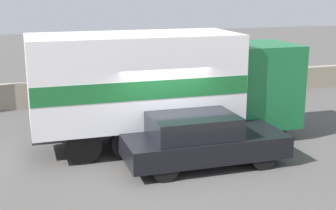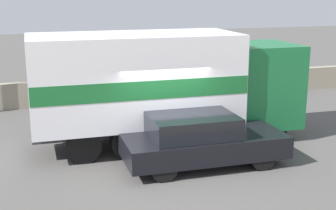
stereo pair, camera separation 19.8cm
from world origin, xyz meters
name	(u,v)px [view 2 (the right image)]	position (x,y,z in m)	size (l,w,h in m)	color
ground_plane	(175,169)	(0.00, 0.00, 0.00)	(80.00, 80.00, 0.00)	#514F4C
stone_wall_backdrop	(119,90)	(0.00, 7.78, 0.51)	(60.00, 0.35, 1.01)	gray
box_truck	(161,82)	(0.20, 2.08, 1.89)	(7.99, 2.55, 3.33)	#196B38
car_hatchback	(201,140)	(0.73, 0.07, 0.71)	(4.28, 1.77, 1.40)	black
pedestrian	(274,73)	(6.86, 7.26, 0.96)	(0.40, 0.40, 1.85)	#473828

